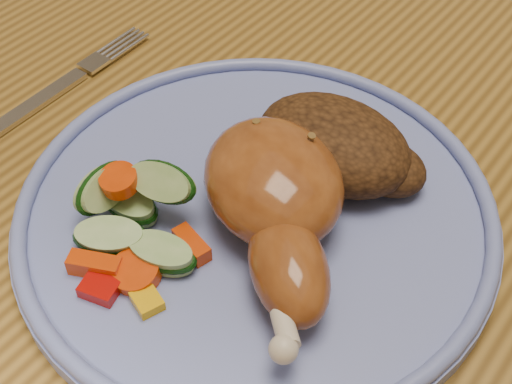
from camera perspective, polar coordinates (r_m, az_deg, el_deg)
dining_table at (r=0.58m, az=12.62°, el=-1.05°), size 0.90×1.40×0.75m
plate at (r=0.44m, az=0.00°, el=-1.84°), size 0.30×0.30×0.01m
plate_rim at (r=0.44m, az=0.00°, el=-0.89°), size 0.30×0.30×0.01m
chicken_leg at (r=0.41m, az=1.67°, el=-0.70°), size 0.15×0.15×0.05m
rice_pilaf at (r=0.46m, az=6.51°, el=3.62°), size 0.11×0.08×0.05m
vegetable_pile at (r=0.42m, az=-9.87°, el=-2.20°), size 0.09×0.10×0.05m
fork at (r=0.56m, az=-16.10°, el=7.63°), size 0.02×0.16×0.00m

